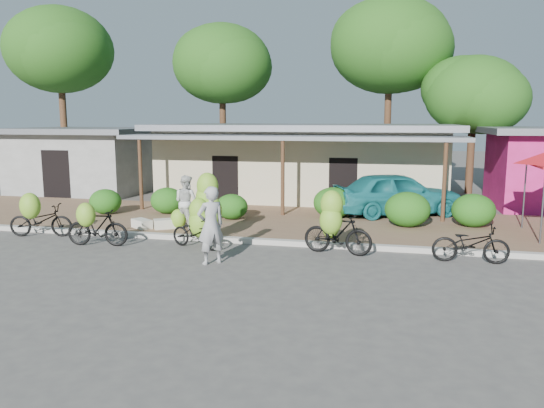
{
  "coord_description": "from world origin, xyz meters",
  "views": [
    {
      "loc": [
        3.91,
        -12.58,
        3.61
      ],
      "look_at": [
        0.56,
        1.93,
        1.2
      ],
      "focal_mm": 35.0,
      "sensor_mm": 36.0,
      "label": 1
    }
  ],
  "objects_px": {
    "vendor": "(211,225)",
    "tree_center_right": "(386,44)",
    "sack_far": "(142,224)",
    "sack_near": "(168,224)",
    "teal_van": "(397,194)",
    "tree_back_left": "(57,48)",
    "bystander": "(186,202)",
    "bike_right": "(336,228)",
    "bike_left": "(96,226)",
    "bike_far_left": "(39,218)",
    "tree_far_center": "(219,62)",
    "bike_far_right": "(471,244)",
    "tree_near_right": "(470,93)",
    "bike_center": "(202,217)"
  },
  "relations": [
    {
      "from": "vendor",
      "to": "tree_center_right",
      "type": "bearing_deg",
      "value": -147.45
    },
    {
      "from": "sack_far",
      "to": "sack_near",
      "type": "bearing_deg",
      "value": 10.81
    },
    {
      "from": "tree_center_right",
      "to": "sack_far",
      "type": "height_order",
      "value": "tree_center_right"
    },
    {
      "from": "tree_center_right",
      "to": "teal_van",
      "type": "height_order",
      "value": "tree_center_right"
    },
    {
      "from": "tree_back_left",
      "to": "bystander",
      "type": "relative_size",
      "value": 5.5
    },
    {
      "from": "bike_right",
      "to": "bystander",
      "type": "bearing_deg",
      "value": 79.36
    },
    {
      "from": "bike_left",
      "to": "bystander",
      "type": "distance_m",
      "value": 3.04
    },
    {
      "from": "bike_left",
      "to": "bike_far_left",
      "type": "bearing_deg",
      "value": 67.01
    },
    {
      "from": "bystander",
      "to": "tree_back_left",
      "type": "bearing_deg",
      "value": -20.08
    },
    {
      "from": "tree_far_center",
      "to": "bystander",
      "type": "xyz_separation_m",
      "value": [
        3.17,
        -13.02,
        -5.7
      ]
    },
    {
      "from": "bike_far_right",
      "to": "vendor",
      "type": "xyz_separation_m",
      "value": [
        -6.34,
        -1.57,
        0.49
      ]
    },
    {
      "from": "tree_back_left",
      "to": "tree_center_right",
      "type": "height_order",
      "value": "tree_center_right"
    },
    {
      "from": "tree_near_right",
      "to": "bike_far_left",
      "type": "distance_m",
      "value": 19.7
    },
    {
      "from": "tree_back_left",
      "to": "tree_far_center",
      "type": "bearing_deg",
      "value": 20.56
    },
    {
      "from": "tree_center_right",
      "to": "bike_left",
      "type": "bearing_deg",
      "value": -115.35
    },
    {
      "from": "tree_near_right",
      "to": "bike_far_right",
      "type": "xyz_separation_m",
      "value": [
        -1.44,
        -13.39,
        -4.33
      ]
    },
    {
      "from": "bike_left",
      "to": "bike_center",
      "type": "bearing_deg",
      "value": -81.93
    },
    {
      "from": "tree_near_right",
      "to": "teal_van",
      "type": "bearing_deg",
      "value": -113.11
    },
    {
      "from": "tree_far_center",
      "to": "tree_near_right",
      "type": "relative_size",
      "value": 1.33
    },
    {
      "from": "bike_far_right",
      "to": "bystander",
      "type": "height_order",
      "value": "bystander"
    },
    {
      "from": "tree_center_right",
      "to": "tree_back_left",
      "type": "bearing_deg",
      "value": -168.37
    },
    {
      "from": "bike_right",
      "to": "bike_far_left",
      "type": "bearing_deg",
      "value": 99.41
    },
    {
      "from": "tree_far_center",
      "to": "sack_far",
      "type": "distance_m",
      "value": 14.91
    },
    {
      "from": "sack_far",
      "to": "vendor",
      "type": "bearing_deg",
      "value": -42.07
    },
    {
      "from": "tree_far_center",
      "to": "teal_van",
      "type": "height_order",
      "value": "tree_far_center"
    },
    {
      "from": "bike_far_left",
      "to": "sack_near",
      "type": "distance_m",
      "value": 3.86
    },
    {
      "from": "tree_center_right",
      "to": "bike_left",
      "type": "xyz_separation_m",
      "value": [
        -7.57,
        -15.99,
        -6.84
      ]
    },
    {
      "from": "bike_far_right",
      "to": "tree_center_right",
      "type": "bearing_deg",
      "value": 8.41
    },
    {
      "from": "sack_far",
      "to": "vendor",
      "type": "distance_m",
      "value": 4.71
    },
    {
      "from": "bike_center",
      "to": "bike_far_right",
      "type": "xyz_separation_m",
      "value": [
        7.21,
        -0.16,
        -0.36
      ]
    },
    {
      "from": "tree_near_right",
      "to": "bike_far_left",
      "type": "height_order",
      "value": "tree_near_right"
    },
    {
      "from": "bike_right",
      "to": "tree_center_right",
      "type": "bearing_deg",
      "value": 7.4
    },
    {
      "from": "bystander",
      "to": "bike_right",
      "type": "bearing_deg",
      "value": -179.3
    },
    {
      "from": "tree_center_right",
      "to": "bike_right",
      "type": "bearing_deg",
      "value": -93.07
    },
    {
      "from": "tree_far_center",
      "to": "vendor",
      "type": "distance_m",
      "value": 18.18
    },
    {
      "from": "bike_center",
      "to": "tree_near_right",
      "type": "bearing_deg",
      "value": -13.91
    },
    {
      "from": "bike_far_left",
      "to": "teal_van",
      "type": "bearing_deg",
      "value": -74.93
    },
    {
      "from": "bike_right",
      "to": "bike_far_right",
      "type": "height_order",
      "value": "bike_right"
    },
    {
      "from": "tree_back_left",
      "to": "tree_near_right",
      "type": "relative_size",
      "value": 1.43
    },
    {
      "from": "sack_far",
      "to": "teal_van",
      "type": "relative_size",
      "value": 0.16
    },
    {
      "from": "bike_center",
      "to": "bike_left",
      "type": "bearing_deg",
      "value": 123.69
    },
    {
      "from": "tree_center_right",
      "to": "bike_far_right",
      "type": "height_order",
      "value": "tree_center_right"
    },
    {
      "from": "bike_far_left",
      "to": "bike_far_right",
      "type": "height_order",
      "value": "bike_far_left"
    },
    {
      "from": "bike_left",
      "to": "teal_van",
      "type": "distance_m",
      "value": 10.49
    },
    {
      "from": "tree_center_right",
      "to": "sack_near",
      "type": "relative_size",
      "value": 11.56
    },
    {
      "from": "bike_center",
      "to": "tree_far_center",
      "type": "bearing_deg",
      "value": 35.72
    },
    {
      "from": "tree_far_center",
      "to": "sack_far",
      "type": "xyz_separation_m",
      "value": [
        1.76,
        -13.34,
        -6.42
      ]
    },
    {
      "from": "tree_near_right",
      "to": "bystander",
      "type": "bearing_deg",
      "value": -130.46
    },
    {
      "from": "tree_near_right",
      "to": "bike_right",
      "type": "xyz_separation_m",
      "value": [
        -4.83,
        -13.45,
        -4.07
      ]
    },
    {
      "from": "tree_near_right",
      "to": "vendor",
      "type": "distance_m",
      "value": 17.3
    }
  ]
}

